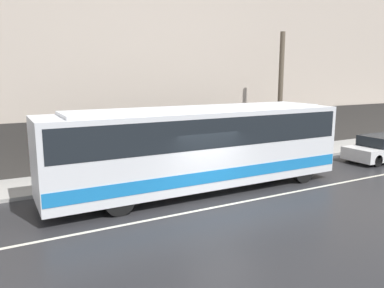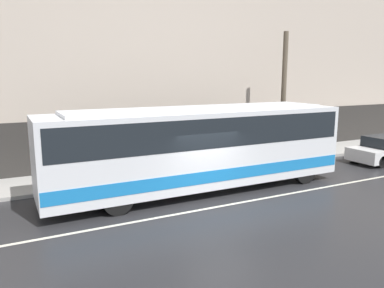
# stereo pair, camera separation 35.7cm
# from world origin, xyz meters

# --- Properties ---
(ground_plane) EXTENTS (60.00, 60.00, 0.00)m
(ground_plane) POSITION_xyz_m (0.00, 0.00, 0.00)
(ground_plane) COLOR #262628
(sidewalk) EXTENTS (60.00, 2.91, 0.15)m
(sidewalk) POSITION_xyz_m (0.00, 5.46, 0.07)
(sidewalk) COLOR #A09E99
(sidewalk) RESTS_ON ground_plane
(building_facade) EXTENTS (60.00, 0.35, 10.14)m
(building_facade) POSITION_xyz_m (0.00, 7.06, 4.89)
(building_facade) COLOR #B7A899
(building_facade) RESTS_ON ground_plane
(lane_stripe) EXTENTS (54.00, 0.14, 0.01)m
(lane_stripe) POSITION_xyz_m (0.00, 0.00, 0.00)
(lane_stripe) COLOR beige
(lane_stripe) RESTS_ON ground_plane
(transit_bus) EXTENTS (12.12, 2.54, 3.32)m
(transit_bus) POSITION_xyz_m (0.36, 1.96, 1.87)
(transit_bus) COLOR silver
(transit_bus) RESTS_ON ground_plane
(utility_pole_near) EXTENTS (0.26, 0.26, 6.60)m
(utility_pole_near) POSITION_xyz_m (6.81, 4.73, 3.45)
(utility_pole_near) COLOR brown
(utility_pole_near) RESTS_ON sidewalk
(pedestrian_waiting) EXTENTS (0.36, 0.36, 1.67)m
(pedestrian_waiting) POSITION_xyz_m (1.00, 6.06, 0.92)
(pedestrian_waiting) COLOR maroon
(pedestrian_waiting) RESTS_ON sidewalk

